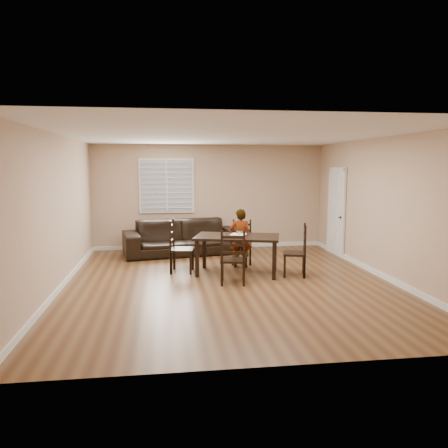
{
  "coord_description": "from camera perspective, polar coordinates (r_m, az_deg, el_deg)",
  "views": [
    {
      "loc": [
        -1.16,
        -7.85,
        2.15
      ],
      "look_at": [
        0.01,
        0.71,
        1.0
      ],
      "focal_mm": 35.0,
      "sensor_mm": 36.0,
      "label": 1
    }
  ],
  "objects": [
    {
      "name": "ground",
      "position": [
        8.22,
        0.61,
        -7.58
      ],
      "size": [
        7.0,
        7.0,
        0.0
      ],
      "primitive_type": "plane",
      "color": "brown",
      "rests_on": "ground"
    },
    {
      "name": "room",
      "position": [
        8.13,
        0.69,
        5.15
      ],
      "size": [
        6.04,
        7.04,
        2.72
      ],
      "color": "tan",
      "rests_on": "ground"
    },
    {
      "name": "dining_table",
      "position": [
        8.71,
        1.76,
        -2.12
      ],
      "size": [
        1.83,
        1.33,
        0.77
      ],
      "rotation": [
        0.0,
        0.0,
        -0.27
      ],
      "color": "black",
      "rests_on": "ground"
    },
    {
      "name": "chair_near",
      "position": [
        9.78,
        2.35,
        -2.51
      ],
      "size": [
        0.5,
        0.48,
        0.97
      ],
      "rotation": [
        0.0,
        0.0,
        -0.19
      ],
      "color": "black",
      "rests_on": "ground"
    },
    {
      "name": "chair_far",
      "position": [
        7.9,
        1.17,
        -4.77
      ],
      "size": [
        0.52,
        0.5,
        1.02
      ],
      "rotation": [
        0.0,
        0.0,
        2.98
      ],
      "color": "black",
      "rests_on": "ground"
    },
    {
      "name": "chair_left",
      "position": [
        8.95,
        -6.32,
        -3.16
      ],
      "size": [
        0.53,
        0.56,
        1.08
      ],
      "rotation": [
        0.0,
        0.0,
        1.4
      ],
      "color": "black",
      "rests_on": "ground"
    },
    {
      "name": "chair_right",
      "position": [
        8.71,
        10.01,
        -3.68
      ],
      "size": [
        0.54,
        0.57,
        1.03
      ],
      "rotation": [
        0.0,
        0.0,
        -1.85
      ],
      "color": "black",
      "rests_on": "ground"
    },
    {
      "name": "child",
      "position": [
        9.31,
        2.15,
        -1.85
      ],
      "size": [
        0.52,
        0.4,
        1.26
      ],
      "primitive_type": "imported",
      "rotation": [
        0.0,
        0.0,
        2.91
      ],
      "color": "gray",
      "rests_on": "ground"
    },
    {
      "name": "napkin",
      "position": [
        8.88,
        1.89,
        -1.35
      ],
      "size": [
        0.39,
        0.39,
        0.0
      ],
      "primitive_type": "cube",
      "rotation": [
        0.0,
        0.0,
        -0.37
      ],
      "color": "#F1E5CF",
      "rests_on": "dining_table"
    },
    {
      "name": "donut",
      "position": [
        8.87,
        2.02,
        -1.21
      ],
      "size": [
        0.1,
        0.1,
        0.04
      ],
      "color": "#B27740",
      "rests_on": "napkin"
    },
    {
      "name": "sofa",
      "position": [
        10.76,
        -5.38,
        -1.73
      ],
      "size": [
        3.0,
        1.59,
        0.83
      ],
      "primitive_type": "imported",
      "rotation": [
        0.0,
        0.0,
        0.17
      ],
      "color": "black",
      "rests_on": "ground"
    }
  ]
}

